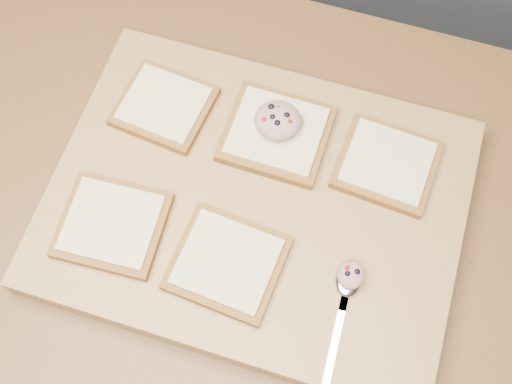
# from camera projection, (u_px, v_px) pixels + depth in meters

# --- Properties ---
(ground) EXTENTS (4.00, 4.00, 0.00)m
(ground) POSITION_uv_depth(u_px,v_px,m) (251.00, 355.00, 1.65)
(ground) COLOR #515459
(ground) RESTS_ON ground
(island_counter) EXTENTS (2.00, 0.80, 0.90)m
(island_counter) POSITION_uv_depth(u_px,v_px,m) (250.00, 317.00, 1.23)
(island_counter) COLOR slate
(island_counter) RESTS_ON ground
(cutting_board) EXTENTS (0.51, 0.39, 0.04)m
(cutting_board) POSITION_uv_depth(u_px,v_px,m) (256.00, 205.00, 0.82)
(cutting_board) COLOR tan
(cutting_board) RESTS_ON island_counter
(bread_far_left) EXTENTS (0.13, 0.12, 0.02)m
(bread_far_left) POSITION_uv_depth(u_px,v_px,m) (164.00, 106.00, 0.85)
(bread_far_left) COLOR brown
(bread_far_left) RESTS_ON cutting_board
(bread_far_center) EXTENTS (0.13, 0.12, 0.02)m
(bread_far_center) POSITION_uv_depth(u_px,v_px,m) (277.00, 133.00, 0.83)
(bread_far_center) COLOR brown
(bread_far_center) RESTS_ON cutting_board
(bread_far_right) EXTENTS (0.13, 0.12, 0.02)m
(bread_far_right) POSITION_uv_depth(u_px,v_px,m) (387.00, 164.00, 0.81)
(bread_far_right) COLOR brown
(bread_far_right) RESTS_ON cutting_board
(bread_near_left) EXTENTS (0.13, 0.12, 0.02)m
(bread_near_left) POSITION_uv_depth(u_px,v_px,m) (112.00, 225.00, 0.78)
(bread_near_left) COLOR brown
(bread_near_left) RESTS_ON cutting_board
(bread_near_center) EXTENTS (0.13, 0.12, 0.02)m
(bread_near_center) POSITION_uv_depth(u_px,v_px,m) (227.00, 263.00, 0.76)
(bread_near_center) COLOR brown
(bread_near_center) RESTS_ON cutting_board
(tuna_salad_dollop) EXTENTS (0.06, 0.06, 0.03)m
(tuna_salad_dollop) POSITION_uv_depth(u_px,v_px,m) (278.00, 120.00, 0.81)
(tuna_salad_dollop) COLOR tan
(tuna_salad_dollop) RESTS_ON bread_far_center
(spoon) EXTENTS (0.03, 0.16, 0.01)m
(spoon) POSITION_uv_depth(u_px,v_px,m) (347.00, 288.00, 0.75)
(spoon) COLOR silver
(spoon) RESTS_ON cutting_board
(spoon_salad) EXTENTS (0.03, 0.04, 0.02)m
(spoon_salad) POSITION_uv_depth(u_px,v_px,m) (351.00, 275.00, 0.74)
(spoon_salad) COLOR tan
(spoon_salad) RESTS_ON spoon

